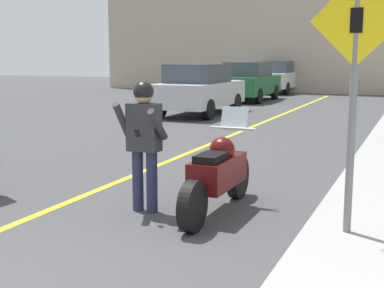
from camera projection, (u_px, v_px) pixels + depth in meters
road_center_line at (169, 161)px, 9.99m from camera, size 0.12×36.00×0.01m
building_backdrop at (349, 32)px, 27.36m from camera, size 28.00×1.20×6.25m
motorcycle at (218, 174)px, 6.62m from camera, size 0.62×2.17×1.28m
person_biker at (144, 134)px, 6.60m from camera, size 0.59×0.46×1.64m
crossing_sign at (354, 80)px, 5.30m from camera, size 0.91×0.08×2.60m
parked_car_silver at (199, 89)px, 17.72m from camera, size 1.88×4.20×1.68m
parked_car_green at (248, 81)px, 23.16m from camera, size 1.88×4.20×1.68m
parked_car_white at (277, 77)px, 28.19m from camera, size 1.88×4.20×1.68m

